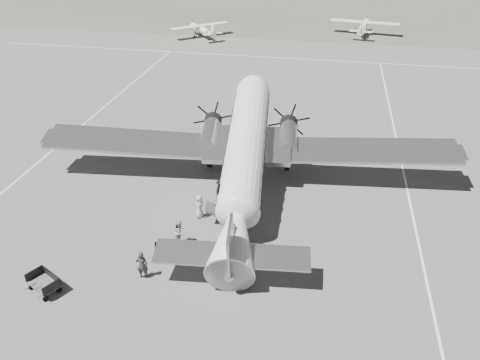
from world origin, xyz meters
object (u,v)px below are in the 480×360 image
at_px(light_plane_right, 364,28).
at_px(passenger, 199,206).
at_px(light_plane_left, 202,31).
at_px(baggage_cart_near, 167,250).
at_px(baggage_cart_far, 44,284).
at_px(ramp_agent, 180,232).
at_px(ground_crew, 142,265).
at_px(dc3_airliner, 245,156).

bearing_deg(light_plane_right, passenger, -94.48).
bearing_deg(light_plane_left, baggage_cart_near, -119.03).
height_order(baggage_cart_far, ramp_agent, ramp_agent).
height_order(ground_crew, passenger, ground_crew).
bearing_deg(ramp_agent, dc3_airliner, -11.29).
xyz_separation_m(baggage_cart_near, ground_crew, (-0.73, -2.08, 0.50)).
xyz_separation_m(light_plane_left, ramp_agent, (12.61, -51.99, -0.16)).
distance_m(light_plane_left, baggage_cart_far, 57.91).
bearing_deg(light_plane_left, ramp_agent, -118.21).
bearing_deg(ground_crew, baggage_cart_near, -119.70).
bearing_deg(light_plane_left, ground_crew, -120.21).
height_order(light_plane_right, passenger, light_plane_right).
bearing_deg(passenger, baggage_cart_near, 159.67).
relative_size(light_plane_right, ramp_agent, 6.33).
height_order(baggage_cart_near, ground_crew, ground_crew).
height_order(baggage_cart_near, passenger, passenger).
bearing_deg(ground_crew, light_plane_left, -88.77).
height_order(baggage_cart_far, ground_crew, ground_crew).
relative_size(ground_crew, passenger, 1.06).
height_order(baggage_cart_near, baggage_cart_far, baggage_cart_far).
bearing_deg(dc3_airliner, light_plane_right, 72.87).
bearing_deg(light_plane_left, dc3_airliner, -112.87).
bearing_deg(passenger, dc3_airliner, -42.47).
relative_size(baggage_cart_near, ramp_agent, 0.83).
xyz_separation_m(dc3_airliner, light_plane_left, (-15.51, 45.11, -2.03)).
height_order(ground_crew, ramp_agent, ground_crew).
bearing_deg(ramp_agent, passenger, 4.05).
xyz_separation_m(light_plane_left, passenger, (13.02, -48.91, -0.19)).
bearing_deg(ground_crew, dc3_airliner, -122.04).
xyz_separation_m(baggage_cart_far, ground_crew, (5.01, 2.11, 0.39)).
height_order(light_plane_right, ramp_agent, light_plane_right).
relative_size(ramp_agent, passenger, 1.03).
distance_m(dc3_airliner, ground_crew, 11.32).
bearing_deg(baggage_cart_far, light_plane_left, 124.16).
distance_m(ramp_agent, passenger, 3.11).
xyz_separation_m(light_plane_right, ramp_agent, (-13.10, -58.73, -0.28)).
bearing_deg(light_plane_right, light_plane_left, -156.95).
height_order(light_plane_left, baggage_cart_far, light_plane_left).
distance_m(light_plane_right, baggage_cart_far, 67.13).
bearing_deg(ramp_agent, light_plane_left, 25.18).
bearing_deg(baggage_cart_far, dc3_airliner, 81.61).
height_order(dc3_airliner, baggage_cart_near, dc3_airliner).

